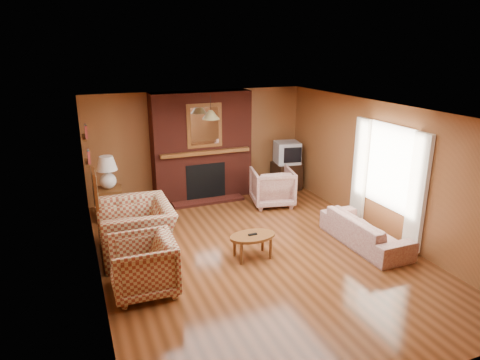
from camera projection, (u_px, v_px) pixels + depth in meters
name	position (u px, v px, depth m)	size (l,w,h in m)	color
floor	(256.00, 253.00, 7.23)	(6.50, 6.50, 0.00)	#48240F
ceiling	(258.00, 111.00, 6.50)	(6.50, 6.50, 0.00)	silver
wall_back	(198.00, 144.00, 9.74)	(6.50, 6.50, 0.00)	#93572D
wall_front	(399.00, 287.00, 3.99)	(6.50, 6.50, 0.00)	#93572D
wall_left	(93.00, 206.00, 5.97)	(6.50, 6.50, 0.00)	#93572D
wall_right	(382.00, 169.00, 7.76)	(6.50, 6.50, 0.00)	#93572D
fireplace	(202.00, 147.00, 9.51)	(2.20, 0.82, 2.40)	#4C1810
window_right	(387.00, 176.00, 7.58)	(0.10, 1.85, 2.00)	beige
bookshelf	(87.00, 145.00, 7.53)	(0.09, 0.55, 0.71)	brown
botanical_print	(95.00, 189.00, 5.61)	(0.05, 0.40, 0.50)	brown
pendant_light	(211.00, 115.00, 8.65)	(0.36, 0.36, 0.48)	black
plaid_loveseat	(136.00, 229.00, 7.09)	(1.33, 1.16, 0.86)	maroon
plaid_armchair	(143.00, 266.00, 5.97)	(0.87, 0.90, 0.82)	maroon
floral_sofa	(365.00, 230.00, 7.46)	(1.80, 0.70, 0.52)	#C4B198
floral_armchair	(272.00, 187.00, 9.30)	(0.86, 0.88, 0.81)	#C4B198
coffee_table	(253.00, 238.00, 6.97)	(0.77, 0.48, 0.42)	brown
side_table	(110.00, 204.00, 8.55)	(0.48, 0.48, 0.64)	brown
table_lamp	(107.00, 171.00, 8.34)	(0.40, 0.40, 0.66)	silver
tv_stand	(286.00, 176.00, 10.33)	(0.60, 0.54, 0.65)	black
crt_tv	(287.00, 152.00, 10.15)	(0.64, 0.64, 0.51)	#A8AAB0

